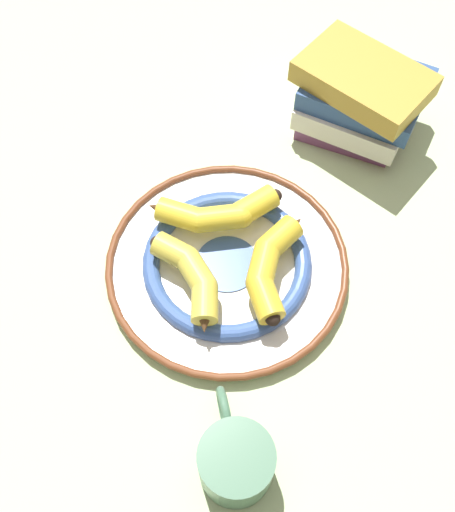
{
  "coord_description": "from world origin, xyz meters",
  "views": [
    {
      "loc": [
        0.09,
        -0.41,
        0.79
      ],
      "look_at": [
        -0.02,
        0.0,
        0.04
      ],
      "focal_mm": 42.0,
      "sensor_mm": 36.0,
      "label": 1
    }
  ],
  "objects_px": {
    "decorative_bowl": "(228,263)",
    "banana_b": "(192,277)",
    "banana_c": "(217,213)",
    "book_stack": "(359,97)",
    "coffee_mug": "(235,461)",
    "banana_a": "(270,265)"
  },
  "relations": [
    {
      "from": "banana_c",
      "to": "book_stack",
      "type": "height_order",
      "value": "book_stack"
    },
    {
      "from": "banana_b",
      "to": "banana_c",
      "type": "relative_size",
      "value": 0.71
    },
    {
      "from": "banana_b",
      "to": "banana_a",
      "type": "bearing_deg",
      "value": -110.39
    },
    {
      "from": "banana_b",
      "to": "coffee_mug",
      "type": "bearing_deg",
      "value": 163.34
    },
    {
      "from": "banana_a",
      "to": "banana_c",
      "type": "height_order",
      "value": "banana_a"
    },
    {
      "from": "decorative_bowl",
      "to": "banana_a",
      "type": "xyz_separation_m",
      "value": [
        0.06,
        -0.01,
        0.04
      ]
    },
    {
      "from": "banana_a",
      "to": "book_stack",
      "type": "distance_m",
      "value": 0.34
    },
    {
      "from": "decorative_bowl",
      "to": "banana_b",
      "type": "distance_m",
      "value": 0.07
    },
    {
      "from": "book_stack",
      "to": "coffee_mug",
      "type": "distance_m",
      "value": 0.6
    },
    {
      "from": "decorative_bowl",
      "to": "coffee_mug",
      "type": "bearing_deg",
      "value": -73.34
    },
    {
      "from": "book_stack",
      "to": "coffee_mug",
      "type": "bearing_deg",
      "value": 101.62
    },
    {
      "from": "decorative_bowl",
      "to": "book_stack",
      "type": "distance_m",
      "value": 0.35
    },
    {
      "from": "banana_c",
      "to": "banana_b",
      "type": "bearing_deg",
      "value": -114.75
    },
    {
      "from": "banana_a",
      "to": "banana_c",
      "type": "bearing_deg",
      "value": -125.31
    },
    {
      "from": "decorative_bowl",
      "to": "banana_a",
      "type": "distance_m",
      "value": 0.07
    },
    {
      "from": "banana_c",
      "to": "book_stack",
      "type": "xyz_separation_m",
      "value": [
        0.17,
        0.26,
        0.02
      ]
    },
    {
      "from": "banana_a",
      "to": "banana_b",
      "type": "height_order",
      "value": "banana_a"
    },
    {
      "from": "banana_a",
      "to": "banana_b",
      "type": "bearing_deg",
      "value": -66.76
    },
    {
      "from": "decorative_bowl",
      "to": "banana_a",
      "type": "bearing_deg",
      "value": -6.8
    },
    {
      "from": "banana_b",
      "to": "book_stack",
      "type": "distance_m",
      "value": 0.41
    },
    {
      "from": "banana_a",
      "to": "coffee_mug",
      "type": "relative_size",
      "value": 1.37
    },
    {
      "from": "book_stack",
      "to": "banana_b",
      "type": "bearing_deg",
      "value": 81.95
    }
  ]
}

